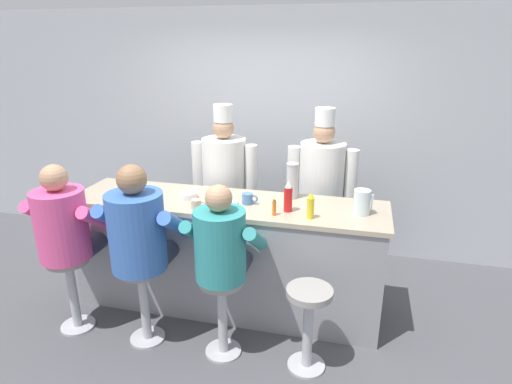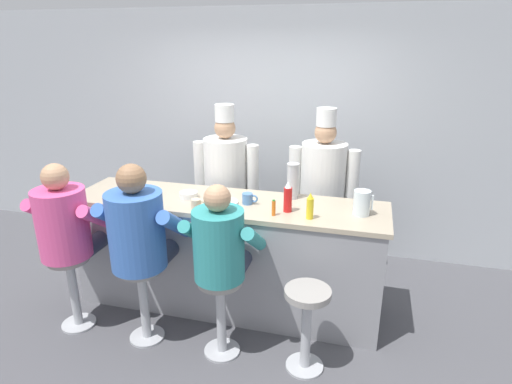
# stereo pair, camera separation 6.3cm
# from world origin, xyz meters

# --- Properties ---
(ground_plane) EXTENTS (20.00, 20.00, 0.00)m
(ground_plane) POSITION_xyz_m (0.00, 0.00, 0.00)
(ground_plane) COLOR #4C4C51
(wall_back) EXTENTS (10.00, 0.06, 2.70)m
(wall_back) POSITION_xyz_m (0.00, 1.75, 1.35)
(wall_back) COLOR #B2B7BC
(wall_back) RESTS_ON ground_plane
(diner_counter) EXTENTS (2.77, 0.69, 1.03)m
(diner_counter) POSITION_xyz_m (0.00, 0.35, 0.52)
(diner_counter) COLOR gray
(diner_counter) RESTS_ON ground_plane
(ketchup_bottle_red) EXTENTS (0.07, 0.07, 0.26)m
(ketchup_bottle_red) POSITION_xyz_m (0.56, 0.25, 1.16)
(ketchup_bottle_red) COLOR red
(ketchup_bottle_red) RESTS_ON diner_counter
(mustard_bottle_yellow) EXTENTS (0.06, 0.06, 0.21)m
(mustard_bottle_yellow) POSITION_xyz_m (0.76, 0.15, 1.13)
(mustard_bottle_yellow) COLOR yellow
(mustard_bottle_yellow) RESTS_ON diner_counter
(hot_sauce_bottle_orange) EXTENTS (0.03, 0.03, 0.13)m
(hot_sauce_bottle_orange) POSITION_xyz_m (0.47, 0.14, 1.10)
(hot_sauce_bottle_orange) COLOR orange
(hot_sauce_bottle_orange) RESTS_ON diner_counter
(water_pitcher_clear) EXTENTS (0.16, 0.14, 0.20)m
(water_pitcher_clear) POSITION_xyz_m (1.14, 0.33, 1.14)
(water_pitcher_clear) COLOR silver
(water_pitcher_clear) RESTS_ON diner_counter
(breakfast_plate) EXTENTS (0.25, 0.25, 0.05)m
(breakfast_plate) POSITION_xyz_m (-0.01, 0.29, 1.05)
(breakfast_plate) COLOR white
(breakfast_plate) RESTS_ON diner_counter
(cereal_bowl) EXTENTS (0.16, 0.16, 0.05)m
(cereal_bowl) POSITION_xyz_m (-0.35, 0.34, 1.06)
(cereal_bowl) COLOR white
(cereal_bowl) RESTS_ON diner_counter
(coffee_mug_tan) EXTENTS (0.13, 0.09, 0.08)m
(coffee_mug_tan) POSITION_xyz_m (-0.18, 0.11, 1.08)
(coffee_mug_tan) COLOR beige
(coffee_mug_tan) RESTS_ON diner_counter
(coffee_mug_blue) EXTENTS (0.14, 0.09, 0.09)m
(coffee_mug_blue) POSITION_xyz_m (0.20, 0.33, 1.08)
(coffee_mug_blue) COLOR #4C7AB2
(coffee_mug_blue) RESTS_ON diner_counter
(cup_stack_steel) EXTENTS (0.11, 0.11, 0.32)m
(cup_stack_steel) POSITION_xyz_m (0.54, 0.57, 1.19)
(cup_stack_steel) COLOR #B7BABF
(cup_stack_steel) RESTS_ON diner_counter
(diner_seated_pink) EXTENTS (0.62, 0.61, 1.46)m
(diner_seated_pink) POSITION_xyz_m (-1.16, -0.27, 0.92)
(diner_seated_pink) COLOR #B2B5BA
(diner_seated_pink) RESTS_ON ground_plane
(diner_seated_blue) EXTENTS (0.65, 0.64, 1.51)m
(diner_seated_blue) POSITION_xyz_m (-0.50, -0.27, 0.94)
(diner_seated_blue) COLOR #B2B5BA
(diner_seated_blue) RESTS_ON ground_plane
(diner_seated_teal) EXTENTS (0.57, 0.57, 1.41)m
(diner_seated_teal) POSITION_xyz_m (0.16, -0.27, 0.89)
(diner_seated_teal) COLOR #B2B5BA
(diner_seated_teal) RESTS_ON ground_plane
(empty_stool_round) EXTENTS (0.34, 0.34, 0.68)m
(empty_stool_round) POSITION_xyz_m (0.83, -0.31, 0.45)
(empty_stool_round) COLOR #B2B5BA
(empty_stool_round) RESTS_ON ground_plane
(cook_in_whites_near) EXTENTS (0.69, 0.44, 1.77)m
(cook_in_whites_near) POSITION_xyz_m (-0.23, 1.02, 0.97)
(cook_in_whites_near) COLOR #232328
(cook_in_whites_near) RESTS_ON ground_plane
(cook_in_whites_far) EXTENTS (0.69, 0.44, 1.76)m
(cook_in_whites_far) POSITION_xyz_m (0.75, 1.09, 0.97)
(cook_in_whites_far) COLOR #232328
(cook_in_whites_far) RESTS_ON ground_plane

